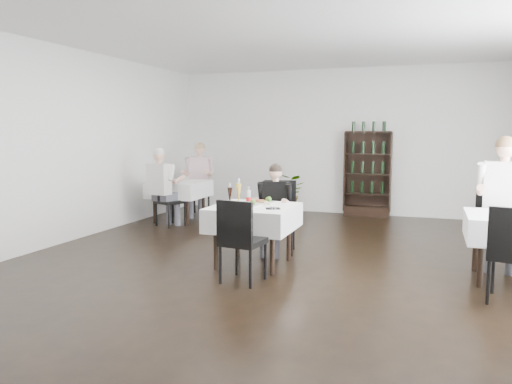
% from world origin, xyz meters
% --- Properties ---
extents(room_shell, '(9.00, 9.00, 9.00)m').
position_xyz_m(room_shell, '(0.00, 0.00, 1.50)').
color(room_shell, black).
rests_on(room_shell, ground).
extents(wine_shelf, '(0.90, 0.28, 1.75)m').
position_xyz_m(wine_shelf, '(0.60, 4.31, 0.85)').
color(wine_shelf, black).
rests_on(wine_shelf, ground).
extents(main_table, '(1.03, 1.03, 0.77)m').
position_xyz_m(main_table, '(-0.30, 0.00, 0.62)').
color(main_table, black).
rests_on(main_table, ground).
extents(left_table, '(0.98, 0.98, 0.77)m').
position_xyz_m(left_table, '(-2.70, 2.50, 0.62)').
color(left_table, black).
rests_on(left_table, ground).
extents(right_table, '(0.98, 0.98, 0.77)m').
position_xyz_m(right_table, '(2.70, 0.30, 0.62)').
color(right_table, black).
rests_on(right_table, ground).
extents(potted_tree, '(0.75, 0.65, 0.83)m').
position_xyz_m(potted_tree, '(-1.01, 4.15, 0.42)').
color(potted_tree, '#29531C').
rests_on(potted_tree, ground).
extents(main_chair_far, '(0.54, 0.55, 1.01)m').
position_xyz_m(main_chair_far, '(-0.21, 0.84, 0.58)').
color(main_chair_far, black).
rests_on(main_chair_far, ground).
extents(main_chair_near, '(0.49, 0.49, 0.96)m').
position_xyz_m(main_chair_near, '(-0.18, -0.79, 0.55)').
color(main_chair_near, black).
rests_on(main_chair_near, ground).
extents(left_chair_far, '(0.68, 0.68, 1.13)m').
position_xyz_m(left_chair_far, '(-2.73, 3.30, 0.65)').
color(left_chair_far, black).
rests_on(left_chair_far, ground).
extents(left_chair_near, '(0.56, 0.56, 0.93)m').
position_xyz_m(left_chair_near, '(-2.66, 1.96, 0.53)').
color(left_chair_near, black).
rests_on(left_chair_near, ground).
extents(right_chair_far, '(0.51, 0.52, 1.04)m').
position_xyz_m(right_chair_far, '(2.61, 1.08, 0.60)').
color(right_chair_far, black).
rests_on(right_chair_far, ground).
extents(diner_main, '(0.49, 0.49, 1.27)m').
position_xyz_m(diner_main, '(-0.22, 0.65, 0.73)').
color(diner_main, '#44444C').
rests_on(diner_main, ground).
extents(diner_left_far, '(0.61, 0.64, 1.50)m').
position_xyz_m(diner_left_far, '(-2.58, 3.12, 0.87)').
color(diner_left_far, '#44444C').
rests_on(diner_left_far, ground).
extents(diner_left_near, '(0.58, 0.60, 1.43)m').
position_xyz_m(diner_left_near, '(-2.67, 1.83, 0.83)').
color(diner_left_near, '#44444C').
rests_on(diner_left_near, ground).
extents(diner_right_far, '(0.64, 0.65, 1.66)m').
position_xyz_m(diner_right_far, '(2.67, 0.93, 0.96)').
color(diner_right_far, '#44444C').
rests_on(diner_right_far, ground).
extents(plate_far, '(0.29, 0.29, 0.09)m').
position_xyz_m(plate_far, '(-0.25, 0.24, 0.79)').
color(plate_far, white).
rests_on(plate_far, main_table).
extents(plate_near, '(0.32, 0.32, 0.09)m').
position_xyz_m(plate_near, '(-0.35, -0.11, 0.79)').
color(plate_near, white).
rests_on(plate_near, main_table).
extents(pilsner_dark, '(0.07, 0.07, 0.28)m').
position_xyz_m(pilsner_dark, '(-0.62, -0.01, 0.89)').
color(pilsner_dark, black).
rests_on(pilsner_dark, main_table).
extents(pilsner_lager, '(0.08, 0.08, 0.33)m').
position_xyz_m(pilsner_lager, '(-0.54, 0.09, 0.91)').
color(pilsner_lager, gold).
rests_on(pilsner_lager, main_table).
extents(coke_bottle, '(0.06, 0.06, 0.24)m').
position_xyz_m(coke_bottle, '(-0.38, 0.02, 0.87)').
color(coke_bottle, silver).
rests_on(coke_bottle, main_table).
extents(napkin_cutlery, '(0.21, 0.19, 0.02)m').
position_xyz_m(napkin_cutlery, '(0.01, -0.15, 0.78)').
color(napkin_cutlery, black).
rests_on(napkin_cutlery, main_table).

